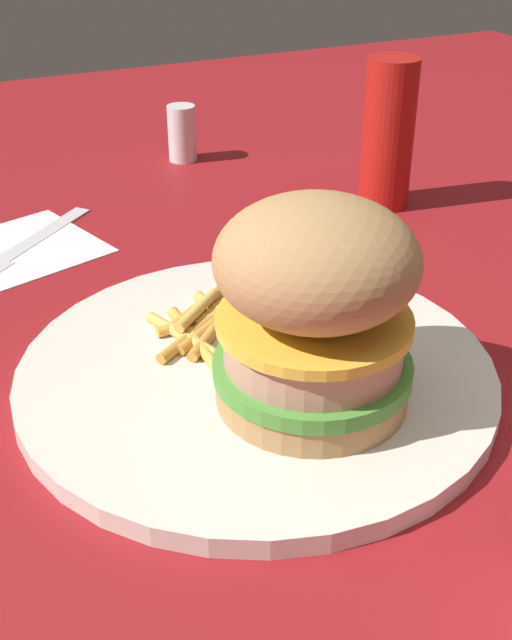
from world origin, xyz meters
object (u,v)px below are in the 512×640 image
object	(u,v)px
fork	(19,246)
ketchup_bottle	(388,134)
salt_shaker	(182,133)
fries_pile	(204,324)
plate	(256,373)
napkin	(21,248)
sandwich	(315,305)

from	to	relation	value
fork	ketchup_bottle	world-z (taller)	ketchup_bottle
salt_shaker	fork	bearing A→B (deg)	-142.88
fries_pile	salt_shaker	xyz separation A→B (m)	(0.11, 0.34, 0.01)
plate	ketchup_bottle	bearing A→B (deg)	42.74
napkin	sandwich	bearing A→B (deg)	-70.05
sandwich	napkin	xyz separation A→B (m)	(-0.10, 0.29, -0.07)
sandwich	fork	world-z (taller)	sandwich
ketchup_bottle	salt_shaker	xyz separation A→B (m)	(-0.12, 0.19, -0.04)
salt_shaker	fries_pile	bearing A→B (deg)	-108.44
fries_pile	napkin	xyz separation A→B (m)	(-0.08, 0.19, -0.01)
napkin	plate	bearing A→B (deg)	-69.64
fork	salt_shaker	distance (m)	0.24
fork	ketchup_bottle	distance (m)	0.32
fries_pile	fork	distance (m)	0.21
fries_pile	plate	bearing A→B (deg)	-75.47
fork	ketchup_bottle	xyz separation A→B (m)	(0.31, -0.04, 0.06)
sandwich	salt_shaker	bearing A→B (deg)	78.63
napkin	ketchup_bottle	xyz separation A→B (m)	(0.31, -0.04, 0.06)
ketchup_bottle	salt_shaker	world-z (taller)	ketchup_bottle
salt_shaker	napkin	bearing A→B (deg)	-142.91
plate	salt_shaker	xyz separation A→B (m)	(0.10, 0.39, 0.02)
napkin	ketchup_bottle	world-z (taller)	ketchup_bottle
plate	ketchup_bottle	xyz separation A→B (m)	(0.22, 0.20, 0.06)
plate	fork	distance (m)	0.26
fries_pile	ketchup_bottle	size ratio (longest dim) A/B	0.85
fries_pile	fork	xyz separation A→B (m)	(-0.08, 0.19, -0.01)
fork	salt_shaker	xyz separation A→B (m)	(0.19, 0.14, 0.02)
fries_pile	fork	size ratio (longest dim) A/B	0.77
napkin	fork	world-z (taller)	fork
plate	ketchup_bottle	world-z (taller)	ketchup_bottle
sandwich	fries_pile	world-z (taller)	sandwich
plate	ketchup_bottle	size ratio (longest dim) A/B	2.20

